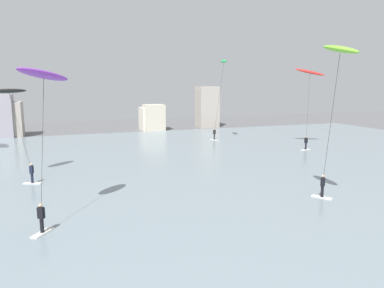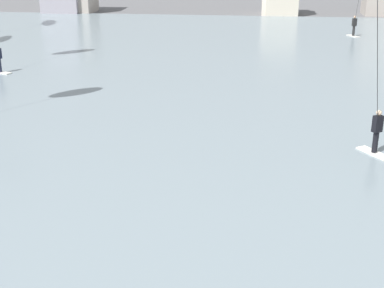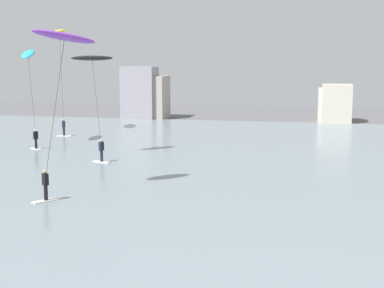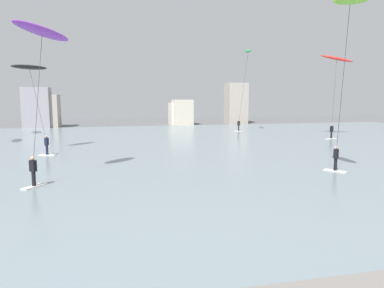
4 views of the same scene
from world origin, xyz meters
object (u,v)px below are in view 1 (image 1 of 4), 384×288
(kitesurfer_red, at_px, (310,77))
(kitesurfer_black, at_px, (11,99))
(kitesurfer_purple, at_px, (43,86))
(kitesurfer_lime, at_px, (338,68))
(kitesurfer_green, at_px, (222,72))

(kitesurfer_red, bearing_deg, kitesurfer_black, -172.09)
(kitesurfer_red, height_order, kitesurfer_purple, kitesurfer_red)
(kitesurfer_red, xyz_separation_m, kitesurfer_purple, (-29.26, -15.64, -0.91))
(kitesurfer_black, bearing_deg, kitesurfer_lime, -37.91)
(kitesurfer_black, xyz_separation_m, kitesurfer_green, (24.26, 12.43, 2.70))
(kitesurfer_red, height_order, kitesurfer_green, kitesurfer_green)
(kitesurfer_purple, bearing_deg, kitesurfer_black, 104.87)
(kitesurfer_purple, bearing_deg, kitesurfer_green, 47.94)
(kitesurfer_lime, relative_size, kitesurfer_purple, 1.17)
(kitesurfer_lime, xyz_separation_m, kitesurfer_green, (5.03, 27.41, 0.59))
(kitesurfer_black, distance_m, kitesurfer_purple, 11.60)
(kitesurfer_black, distance_m, kitesurfer_green, 27.40)
(kitesurfer_lime, relative_size, kitesurfer_red, 1.04)
(kitesurfer_red, relative_size, kitesurfer_green, 0.88)
(kitesurfer_lime, height_order, kitesurfer_red, kitesurfer_lime)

